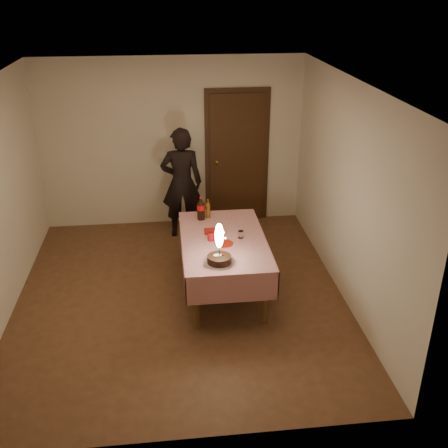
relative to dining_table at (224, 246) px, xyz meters
The scene contains 11 objects.
ground 0.84m from the dining_table, behind, with size 4.00×4.50×0.01m, color brown.
room_shell 1.14m from the dining_table, behind, with size 4.04×4.54×2.62m.
dining_table is the anchor object (origin of this frame).
birthday_cake 0.63m from the dining_table, 101.07° to the right, with size 0.33×0.33×0.48m.
red_plate 0.17m from the dining_table, 93.61° to the right, with size 0.22×0.22×0.01m, color #B31C0C.
red_cup 0.22m from the dining_table, behind, with size 0.08×0.08×0.10m, color #BA0C14.
clear_cup 0.25m from the dining_table, ahead, with size 0.07×0.07×0.09m, color silver.
napkin_stack 0.27m from the dining_table, 124.11° to the left, with size 0.15×0.15×0.02m, color #A81A13.
cola_bottle 0.69m from the dining_table, 110.56° to the left, with size 0.10×0.10×0.32m.
amber_bottle_left 0.70m from the dining_table, 101.51° to the left, with size 0.06×0.06×0.25m.
photographer 1.74m from the dining_table, 104.51° to the left, with size 0.62×0.46×1.68m.
Camera 1 is at (-0.10, -5.55, 3.57)m, focal length 42.00 mm.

